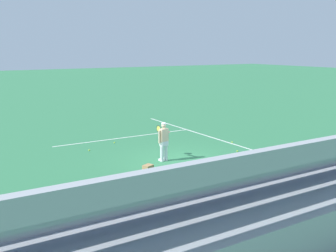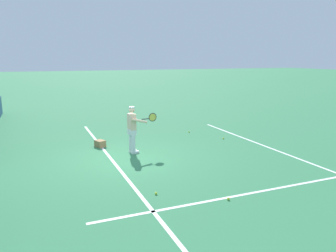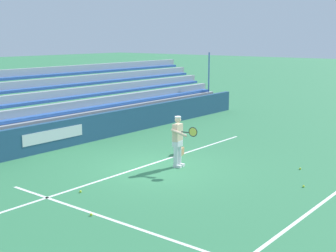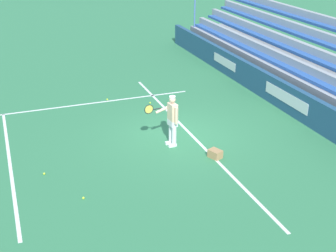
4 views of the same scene
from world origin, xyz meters
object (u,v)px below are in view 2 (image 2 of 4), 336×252
Objects in this scene: ball_box_cardboard at (100,144)px; tennis_ball_on_baseline at (223,138)px; tennis_ball_far_right at (189,132)px; tennis_player at (133,129)px; tennis_ball_midcourt at (228,199)px; tennis_ball_stray_back at (156,193)px.

ball_box_cardboard is 5.19m from tennis_ball_on_baseline.
tennis_ball_far_right is 1.88m from tennis_ball_on_baseline.
tennis_ball_far_right and tennis_ball_on_baseline have the same top height.
tennis_player is 25.98× the size of tennis_ball_far_right.
tennis_ball_midcourt is at bearing 17.72° from ball_box_cardboard.
tennis_ball_on_baseline is (0.78, 5.14, -0.10)m from ball_box_cardboard.
tennis_player is at bearing -82.75° from tennis_ball_on_baseline.
tennis_ball_on_baseline is at bearing 81.40° from ball_box_cardboard.
tennis_ball_on_baseline is (-0.53, 4.18, -0.86)m from tennis_player.
tennis_ball_stray_back is (3.82, -0.53, -0.86)m from tennis_player.
tennis_ball_midcourt is (4.81, 1.00, -0.86)m from tennis_player.
tennis_player reaches higher than tennis_ball_on_baseline.
tennis_ball_midcourt is at bearing 11.74° from tennis_player.
tennis_ball_far_right is 7.19m from tennis_ball_stray_back.
tennis_ball_far_right is at bearing 123.44° from tennis_player.
tennis_ball_far_right is at bearing 161.43° from tennis_ball_midcourt.
tennis_ball_far_right and tennis_ball_stray_back have the same top height.
tennis_ball_stray_back is at bearing 4.77° from ball_box_cardboard.
tennis_ball_far_right and tennis_ball_midcourt have the same top height.
tennis_ball_midcourt is at bearing -18.57° from tennis_ball_far_right.
tennis_player is 3.95m from tennis_ball_stray_back.
tennis_player reaches higher than tennis_ball_midcourt.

